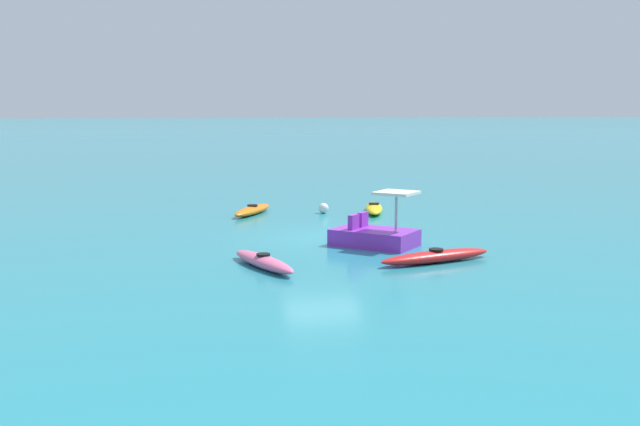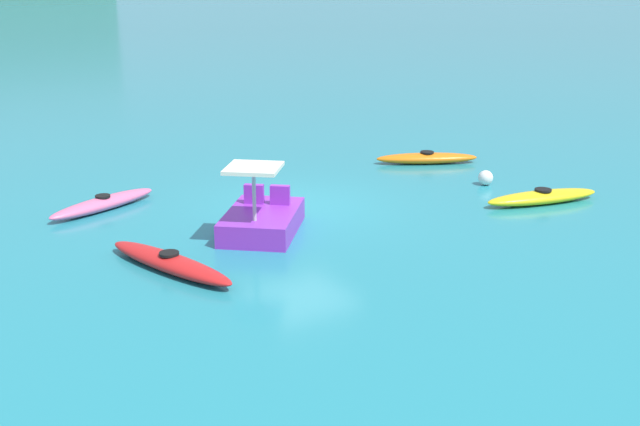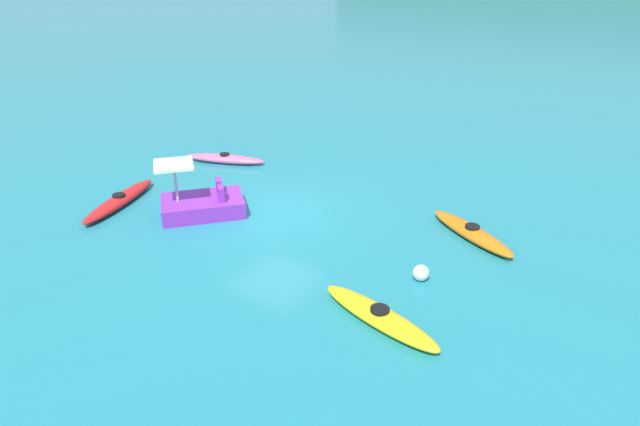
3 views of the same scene
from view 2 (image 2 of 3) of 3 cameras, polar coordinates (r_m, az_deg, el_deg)
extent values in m
plane|color=teal|center=(18.84, -1.45, 0.50)|extent=(600.00, 600.00, 0.00)
ellipsoid|color=orange|center=(23.33, 7.96, 4.06)|extent=(2.99, 2.03, 0.32)
cylinder|color=black|center=(23.29, 7.98, 4.51)|extent=(0.55, 0.55, 0.05)
ellipsoid|color=yellow|center=(19.83, 16.24, 1.15)|extent=(3.18, 1.36, 0.32)
cylinder|color=black|center=(19.79, 16.28, 1.66)|extent=(0.50, 0.50, 0.05)
ellipsoid|color=pink|center=(19.24, -15.84, 0.69)|extent=(3.05, 1.61, 0.32)
cylinder|color=black|center=(19.19, -15.88, 1.22)|extent=(0.46, 0.46, 0.05)
ellipsoid|color=red|center=(15.04, -11.14, -3.64)|extent=(1.56, 3.47, 0.32)
cylinder|color=black|center=(14.97, -11.18, -2.98)|extent=(0.48, 0.48, 0.05)
cube|color=purple|center=(16.91, -4.32, -0.65)|extent=(2.71, 2.79, 0.50)
cube|color=purple|center=(17.22, -2.99, 1.35)|extent=(0.44, 0.41, 0.44)
cube|color=purple|center=(17.35, -4.94, 1.43)|extent=(0.44, 0.41, 0.44)
cylinder|color=#B2B2B7|center=(16.02, -4.93, 1.30)|extent=(0.08, 0.08, 1.10)
cube|color=silver|center=(15.87, -4.98, 3.35)|extent=(1.55, 1.55, 0.08)
sphere|color=white|center=(21.18, 12.23, 2.58)|extent=(0.40, 0.40, 0.40)
camera|label=1|loc=(23.74, -66.81, 3.53)|focal=41.01mm
camera|label=3|loc=(19.17, 47.94, 17.02)|focal=30.30mm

